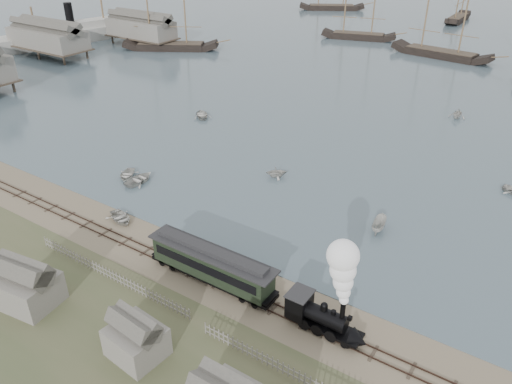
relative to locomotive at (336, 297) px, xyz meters
The scene contains 20 objects.
ground 14.21m from the locomotive, behind, with size 600.00×600.00×0.00m, color gray.
rail_track 14.06m from the locomotive, behind, with size 120.00×1.80×0.16m.
picket_fence_west 20.99m from the locomotive, 165.96° to the right, with size 19.00×0.10×1.20m, color slate, non-canonical shape.
picket_fence_east 6.85m from the locomotive, 100.32° to the right, with size 15.00×0.10×1.20m, color slate, non-canonical shape.
shed_left 26.25m from the locomotive, 154.92° to the right, with size 5.00×4.00×4.10m, color slate, non-canonical shape.
shed_mid 15.75m from the locomotive, 138.99° to the right, with size 4.00×3.50×3.60m, color slate, non-canonical shape.
western_wharf 98.87m from the locomotive, 154.86° to the left, with size 36.00×56.00×8.00m, color slate, non-canonical shape.
locomotive is the anchor object (origin of this frame).
passenger_coach 12.25m from the locomotive, behind, with size 13.00×2.51×3.16m.
beached_dinghy 27.19m from the locomotive, behind, with size 3.69×2.63×0.76m, color beige.
steamship 117.24m from the locomotive, 150.96° to the left, with size 44.37×7.39×9.71m, color beige, non-canonical shape.
rowboat_0 35.63m from the locomotive, 163.16° to the left, with size 3.43×2.45×0.71m, color beige.
rowboat_1 27.74m from the locomotive, 130.86° to the left, with size 2.68×2.31×1.41m, color beige.
rowboat_2 16.87m from the locomotive, 98.97° to the left, with size 3.26×1.23×1.26m, color beige.
rowboat_6 51.22m from the locomotive, 140.69° to the left, with size 4.04×2.89×0.84m, color beige.
rowboat_7 55.43m from the locomotive, 94.39° to the left, with size 3.13×2.70×1.65m, color beige.
rowboat_8 33.34m from the locomotive, 162.25° to the left, with size 4.16×2.97×0.86m, color beige.
schooner_0 99.25m from the locomotive, 139.44° to the left, with size 23.09×5.33×20.00m, color black, non-canonical shape.
schooner_1 109.15m from the locomotive, 112.38° to the left, with size 19.22×4.43×20.00m, color black, non-canonical shape.
schooner_2 95.56m from the locomotive, 100.78° to the left, with size 23.16×5.34×20.00m, color black, non-canonical shape.
Camera 1 is at (24.60, -29.72, 29.53)m, focal length 35.00 mm.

